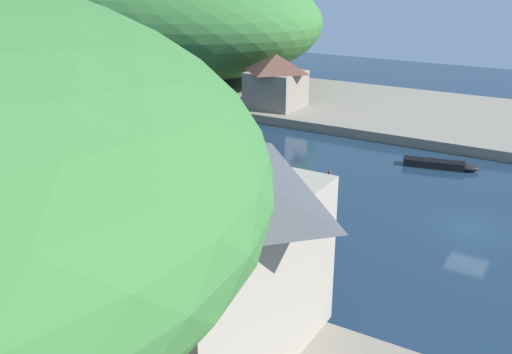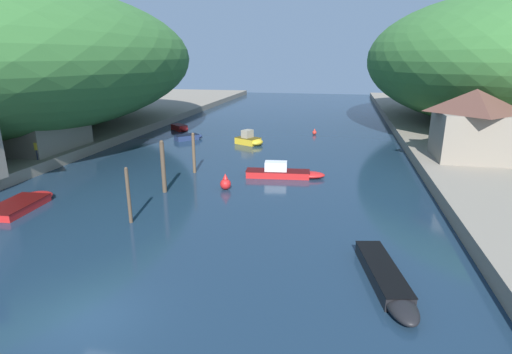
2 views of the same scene
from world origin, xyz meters
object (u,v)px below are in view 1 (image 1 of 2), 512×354
at_px(boat_far_right_bank, 252,261).
at_px(person_on_quay, 82,237).
at_px(channel_buoy_near, 265,176).
at_px(boat_near_quay, 25,174).
at_px(boat_open_rowboat, 443,165).
at_px(channel_buoy_far, 101,124).
at_px(right_bank_cottage, 276,80).
at_px(boat_small_dinghy, 248,155).
at_px(waterfront_building, 177,240).
at_px(boat_far_upstream, 104,150).

xyz_separation_m(boat_far_right_bank, person_on_quay, (-5.10, 7.72, 1.67)).
bearing_deg(channel_buoy_near, boat_near_quay, 118.81).
height_order(boat_open_rowboat, boat_near_quay, boat_near_quay).
bearing_deg(channel_buoy_far, right_bank_cottage, -43.43).
xyz_separation_m(right_bank_cottage, person_on_quay, (-35.62, -7.98, -2.04)).
height_order(boat_near_quay, channel_buoy_near, channel_buoy_near).
bearing_deg(boat_near_quay, boat_small_dinghy, -0.41).
bearing_deg(person_on_quay, waterfront_building, 147.93).
bearing_deg(boat_far_right_bank, right_bank_cottage, 23.21).
height_order(boat_far_upstream, person_on_quay, person_on_quay).
distance_m(boat_far_right_bank, person_on_quay, 9.40).
bearing_deg(boat_far_upstream, right_bank_cottage, 100.18).
height_order(boat_far_upstream, channel_buoy_near, boat_far_upstream).
relative_size(boat_open_rowboat, channel_buoy_near, 5.17).
bearing_deg(channel_buoy_far, channel_buoy_near, -102.13).
bearing_deg(person_on_quay, boat_far_upstream, -60.08).
bearing_deg(boat_open_rowboat, boat_far_right_bank, -24.43).
bearing_deg(boat_open_rowboat, boat_far_upstream, -77.56).
relative_size(boat_far_right_bank, channel_buoy_near, 4.19).
bearing_deg(boat_near_quay, boat_far_right_bank, -52.70).
bearing_deg(channel_buoy_near, channel_buoy_far, 77.87).
distance_m(boat_far_upstream, boat_far_right_bank, 23.88).
height_order(waterfront_building, boat_open_rowboat, waterfront_building).
height_order(channel_buoy_near, channel_buoy_far, channel_buoy_near).
bearing_deg(boat_open_rowboat, right_bank_cottage, -123.95).
relative_size(boat_far_upstream, channel_buoy_far, 4.56).
bearing_deg(boat_far_right_bank, boat_small_dinghy, 28.69).
xyz_separation_m(boat_near_quay, channel_buoy_near, (9.16, -16.64, 0.16)).
bearing_deg(person_on_quay, boat_far_right_bank, -158.99).
bearing_deg(boat_near_quay, waterfront_building, -70.48).
height_order(boat_open_rowboat, boat_far_upstream, boat_far_upstream).
height_order(boat_open_rowboat, boat_small_dinghy, boat_small_dinghy).
bearing_deg(boat_far_upstream, boat_near_quay, -72.21).
relative_size(right_bank_cottage, boat_far_upstream, 1.68).
height_order(right_bank_cottage, channel_buoy_near, right_bank_cottage).
distance_m(boat_far_upstream, channel_buoy_near, 15.61).
bearing_deg(boat_far_right_bank, person_on_quay, 119.48).
height_order(right_bank_cottage, boat_far_right_bank, right_bank_cottage).
height_order(boat_open_rowboat, person_on_quay, person_on_quay).
bearing_deg(boat_far_upstream, boat_small_dinghy, 51.88).
bearing_deg(channel_buoy_near, boat_open_rowboat, -47.27).
height_order(boat_far_upstream, boat_small_dinghy, boat_far_upstream).
distance_m(boat_far_upstream, channel_buoy_far, 9.71).
relative_size(boat_near_quay, person_on_quay, 1.93).
distance_m(boat_near_quay, person_on_quay, 17.00).
bearing_deg(boat_far_right_bank, channel_buoy_near, 23.34).
height_order(right_bank_cottage, channel_buoy_far, right_bank_cottage).
relative_size(channel_buoy_near, person_on_quay, 0.71).
xyz_separation_m(boat_near_quay, person_on_quay, (-7.76, -15.03, 1.61)).
bearing_deg(channel_buoy_far, boat_far_right_bank, -120.10).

